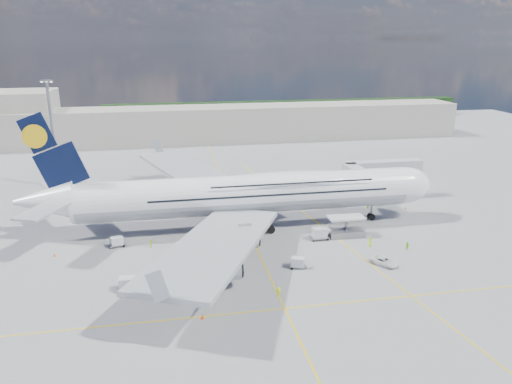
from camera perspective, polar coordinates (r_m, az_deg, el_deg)
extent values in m
plane|color=gray|center=(85.70, 0.08, -6.52)|extent=(300.00, 300.00, 0.00)
cube|color=yellow|center=(85.70, 0.08, -6.52)|extent=(0.25, 220.00, 0.01)
cube|color=yellow|center=(68.26, 3.31, -13.14)|extent=(120.00, 0.25, 0.01)
cube|color=yellow|center=(97.95, 7.07, -3.56)|extent=(14.16, 99.06, 0.01)
cylinder|color=white|center=(92.55, -1.07, -0.21)|extent=(62.00, 7.20, 7.20)
cylinder|color=#9EA0A5|center=(92.59, -1.07, -0.30)|extent=(60.76, 7.13, 7.13)
ellipsoid|color=white|center=(93.59, 3.76, 1.21)|extent=(36.00, 6.84, 3.76)
ellipsoid|color=white|center=(102.16, 16.34, 0.76)|extent=(11.52, 7.20, 7.20)
ellipsoid|color=black|center=(103.49, 17.97, 1.16)|extent=(3.84, 4.16, 1.44)
cone|color=white|center=(93.49, -23.06, -0.93)|extent=(10.00, 6.84, 6.84)
cube|color=black|center=(90.92, -22.47, 4.41)|extent=(11.02, 0.46, 14.61)
cylinder|color=yellow|center=(90.92, -23.95, 5.85)|extent=(4.00, 0.60, 4.00)
cube|color=#999EA3|center=(111.12, -6.88, 1.99)|extent=(25.49, 39.15, 3.35)
cube|color=#999EA3|center=(73.33, -4.63, -6.04)|extent=(25.49, 39.15, 3.35)
cylinder|color=#B7BABF|center=(105.03, -3.82, -0.18)|extent=(5.20, 3.50, 3.50)
cylinder|color=#B7BABF|center=(114.67, -6.70, 1.23)|extent=(5.20, 3.50, 3.50)
cylinder|color=#B7BABF|center=(81.71, -1.66, -5.31)|extent=(5.20, 3.50, 3.50)
cylinder|color=#B7BABF|center=(71.66, -3.91, -8.71)|extent=(5.20, 3.50, 3.50)
cylinder|color=gray|center=(100.99, 13.08, -1.92)|extent=(0.44, 0.44, 3.80)
cylinder|color=black|center=(101.50, 13.02, -2.74)|extent=(1.30, 0.90, 1.30)
cylinder|color=gray|center=(94.02, -1.06, -2.89)|extent=(0.56, 0.56, 3.80)
cylinder|color=black|center=(97.49, -1.37, -3.06)|extent=(1.50, 0.90, 1.50)
cube|color=#B7B7BC|center=(107.15, 11.44, 2.03)|extent=(3.00, 10.00, 2.60)
cube|color=#B7B7BC|center=(114.72, 14.23, 2.84)|extent=(18.00, 3.00, 2.60)
cylinder|color=gray|center=(111.50, 11.72, 0.71)|extent=(0.80, 0.80, 7.10)
cylinder|color=black|center=(112.40, 11.63, -0.81)|extent=(0.90, 0.80, 0.90)
cylinder|color=gray|center=(119.14, 17.61, 1.31)|extent=(1.00, 1.00, 7.10)
cube|color=gray|center=(119.99, 17.48, -0.14)|extent=(2.00, 2.00, 0.80)
cylinder|color=#B7B7BC|center=(103.76, 12.21, 1.49)|extent=(3.60, 3.60, 2.80)
cube|color=silver|center=(91.43, 10.28, -2.90)|extent=(6.50, 3.20, 0.35)
cube|color=gray|center=(92.47, 10.18, -4.62)|extent=(6.50, 3.20, 1.10)
cube|color=gray|center=(91.93, 10.23, -3.75)|extent=(0.22, 1.99, 3.00)
cylinder|color=black|center=(90.64, 8.89, -5.14)|extent=(0.70, 0.30, 0.70)
cube|color=silver|center=(90.95, 7.71, -4.57)|extent=(2.16, 2.60, 1.60)
cylinder|color=gray|center=(126.62, -22.17, 5.91)|extent=(0.70, 0.70, 25.00)
cube|color=gray|center=(125.05, -22.83, 11.62)|extent=(3.00, 0.40, 0.60)
cube|color=#B2AD9E|center=(175.06, -5.79, 7.71)|extent=(180.00, 16.00, 12.00)
cube|color=#193814|center=(225.95, 3.46, 9.37)|extent=(160.00, 6.00, 8.00)
cube|color=gray|center=(74.47, -14.36, -10.62)|extent=(3.37, 1.92, 0.20)
cylinder|color=black|center=(74.08, -15.41, -10.99)|extent=(0.48, 0.20, 0.48)
cylinder|color=black|center=(75.03, -13.31, -10.44)|extent=(0.48, 0.20, 0.48)
cube|color=silver|center=(74.08, -14.41, -10.02)|extent=(2.49, 1.76, 1.64)
cube|color=gray|center=(74.82, -4.94, -10.00)|extent=(3.21, 2.17, 0.18)
cylinder|color=black|center=(74.27, -5.81, -10.36)|extent=(0.43, 0.18, 0.43)
cylinder|color=black|center=(75.51, -4.09, -9.82)|extent=(0.43, 0.18, 0.43)
cube|color=silver|center=(74.47, -4.96, -9.46)|extent=(2.42, 1.90, 1.47)
cube|color=gray|center=(77.23, -8.74, -9.19)|extent=(3.54, 2.04, 0.21)
cylinder|color=black|center=(76.67, -9.75, -9.58)|extent=(0.50, 0.21, 0.50)
cylinder|color=black|center=(77.94, -7.74, -9.01)|extent=(0.50, 0.21, 0.50)
cube|color=gray|center=(89.81, -15.57, -5.83)|extent=(3.06, 2.16, 0.17)
cylinder|color=black|center=(89.46, -16.29, -6.06)|extent=(0.41, 0.17, 0.41)
cylinder|color=black|center=(90.26, -14.83, -5.73)|extent=(0.41, 0.17, 0.41)
cube|color=silver|center=(89.53, -15.60, -5.39)|extent=(2.33, 1.88, 1.38)
cube|color=gray|center=(79.17, 4.77, -8.42)|extent=(3.07, 2.36, 0.16)
cylinder|color=black|center=(78.48, 4.10, -8.74)|extent=(0.40, 0.16, 0.40)
cylinder|color=black|center=(79.97, 5.43, -8.26)|extent=(0.40, 0.16, 0.40)
cube|color=silver|center=(78.86, 4.79, -7.94)|extent=(2.36, 2.01, 1.36)
cube|color=gray|center=(90.18, 7.23, -5.16)|extent=(3.49, 2.04, 0.20)
cylinder|color=black|center=(89.26, 6.54, -5.47)|extent=(0.49, 0.20, 0.49)
cylinder|color=black|center=(91.23, 7.91, -5.02)|extent=(0.49, 0.20, 0.49)
cube|color=silver|center=(89.85, 7.26, -4.63)|extent=(2.58, 1.86, 1.68)
cube|color=silver|center=(84.90, -4.65, -6.25)|extent=(3.32, 1.99, 1.44)
cube|color=black|center=(84.56, -4.66, -5.70)|extent=(1.34, 1.51, 0.55)
cylinder|color=black|center=(84.42, -5.35, -6.72)|extent=(0.71, 0.28, 0.71)
cylinder|color=black|center=(85.73, -3.94, -6.30)|extent=(0.71, 0.28, 0.71)
cube|color=gray|center=(104.22, -2.95, -1.55)|extent=(6.92, 2.94, 2.09)
cube|color=silver|center=(103.51, -3.36, -0.54)|extent=(5.16, 2.93, 2.29)
cube|color=silver|center=(104.28, -1.53, -0.98)|extent=(2.03, 2.51, 1.67)
cube|color=black|center=(104.33, -1.14, -0.85)|extent=(0.29, 2.09, 0.94)
cylinder|color=black|center=(103.56, -1.59, -1.93)|extent=(1.15, 0.36, 1.15)
cylinder|color=black|center=(105.24, -4.27, -1.66)|extent=(1.15, 0.36, 1.15)
cube|color=#FB4E0D|center=(103.74, -3.36, -0.92)|extent=(5.22, 2.98, 0.52)
cube|color=gray|center=(127.66, -8.11, 1.82)|extent=(7.10, 5.73, 2.09)
cube|color=silver|center=(127.13, -8.47, 2.66)|extent=(5.64, 4.88, 2.30)
cube|color=silver|center=(127.54, -6.95, 2.29)|extent=(2.87, 3.04, 1.67)
cube|color=black|center=(127.54, -6.63, 2.39)|extent=(1.24, 1.86, 0.94)
cylinder|color=black|center=(126.73, -7.03, 1.53)|extent=(1.15, 0.37, 1.15)
cylinder|color=black|center=(128.87, -9.15, 1.70)|extent=(1.15, 0.37, 1.15)
imported|color=white|center=(82.26, 14.42, -7.68)|extent=(4.19, 4.83, 1.24)
imported|color=#CEFA1A|center=(107.26, 12.66, -1.55)|extent=(0.68, 0.56, 1.62)
imported|color=#90E518|center=(88.59, 16.92, -5.95)|extent=(0.96, 0.92, 1.56)
imported|color=#D4F419|center=(87.74, -11.94, -5.79)|extent=(0.71, 0.98, 1.55)
imported|color=#C5F419|center=(88.64, 12.93, -5.57)|extent=(0.90, 0.97, 1.67)
imported|color=#DBFF1A|center=(70.44, 2.59, -11.38)|extent=(1.12, 0.80, 1.56)
cone|color=#FB4E0D|center=(109.74, 16.72, -1.74)|extent=(0.39, 0.39, 0.50)
cube|color=#FB4E0D|center=(109.82, 16.71, -1.86)|extent=(0.34, 0.34, 0.03)
cone|color=#FB4E0D|center=(114.26, -4.54, -0.31)|extent=(0.40, 0.40, 0.51)
cube|color=#FB4E0D|center=(114.33, -4.54, -0.42)|extent=(0.35, 0.35, 0.03)
cone|color=#FB4E0D|center=(120.93, -6.48, 0.62)|extent=(0.38, 0.38, 0.48)
cube|color=#FB4E0D|center=(121.00, -6.47, 0.51)|extent=(0.32, 0.32, 0.03)
cone|color=#FB4E0D|center=(79.85, -4.60, -8.24)|extent=(0.39, 0.39, 0.50)
cube|color=#FB4E0D|center=(79.95, -4.60, -8.39)|extent=(0.34, 0.34, 0.03)
cone|color=#FB4E0D|center=(66.17, -6.15, -13.97)|extent=(0.49, 0.49, 0.62)
cube|color=#FB4E0D|center=(66.32, -6.14, -14.19)|extent=(0.42, 0.42, 0.03)
cone|color=#FB4E0D|center=(89.24, -22.05, -6.67)|extent=(0.44, 0.44, 0.56)
cube|color=#FB4E0D|center=(89.35, -22.03, -6.83)|extent=(0.38, 0.38, 0.03)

